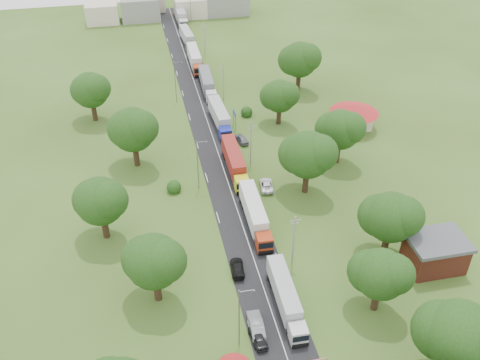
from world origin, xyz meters
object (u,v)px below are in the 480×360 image
object	(u,v)px
car_lane_mid	(256,324)
truck_0	(286,297)
car_lane_front	(258,337)
info_sign	(234,116)

from	to	relation	value
car_lane_mid	truck_0	bearing A→B (deg)	-147.24
truck_0	car_lane_mid	xyz separation A→B (m)	(-4.83, -2.83, -1.18)
car_lane_front	car_lane_mid	size ratio (longest dim) A/B	0.82
car_lane_front	info_sign	bearing A→B (deg)	-104.61
car_lane_front	car_lane_mid	xyz separation A→B (m)	(0.21, 2.00, 0.12)
truck_0	car_lane_mid	distance (m)	5.72
info_sign	car_lane_front	size ratio (longest dim) A/B	0.98
info_sign	truck_0	bearing A→B (deg)	-93.60
info_sign	car_lane_mid	xyz separation A→B (m)	(-7.99, -53.00, -2.17)
info_sign	car_lane_mid	distance (m)	53.64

